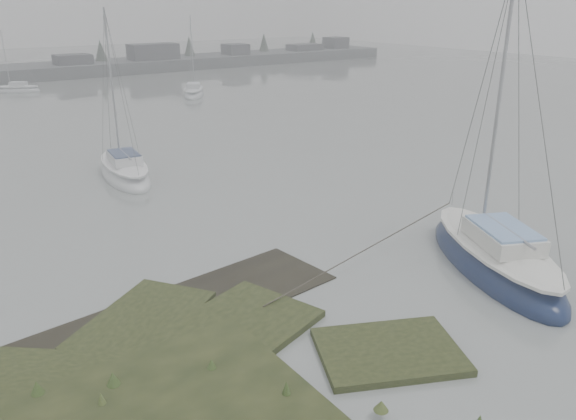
% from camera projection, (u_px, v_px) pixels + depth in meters
% --- Properties ---
extents(ground, '(160.00, 160.00, 0.00)m').
position_uv_depth(ground, '(55.00, 135.00, 37.19)').
color(ground, slate).
rests_on(ground, ground).
extents(far_shoreline, '(60.00, 8.00, 4.15)m').
position_uv_depth(far_shoreline, '(199.00, 60.00, 75.80)').
color(far_shoreline, '#4C4F51').
rests_on(far_shoreline, ground).
extents(sailboat_main, '(5.39, 7.79, 10.53)m').
position_uv_depth(sailboat_main, '(494.00, 260.00, 18.57)').
color(sailboat_main, '#111C3E').
rests_on(sailboat_main, ground).
extents(sailboat_white, '(2.74, 6.39, 8.75)m').
position_uv_depth(sailboat_white, '(125.00, 172.00, 28.23)').
color(sailboat_white, silver).
rests_on(sailboat_white, ground).
extents(sailboat_far_b, '(4.40, 5.62, 7.74)m').
position_uv_depth(sailboat_far_b, '(194.00, 93.00, 52.64)').
color(sailboat_far_b, silver).
rests_on(sailboat_far_b, ground).
extents(sailboat_far_c, '(4.57, 3.49, 6.26)m').
position_uv_depth(sailboat_far_c, '(17.00, 90.00, 54.85)').
color(sailboat_far_c, silver).
rests_on(sailboat_far_c, ground).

